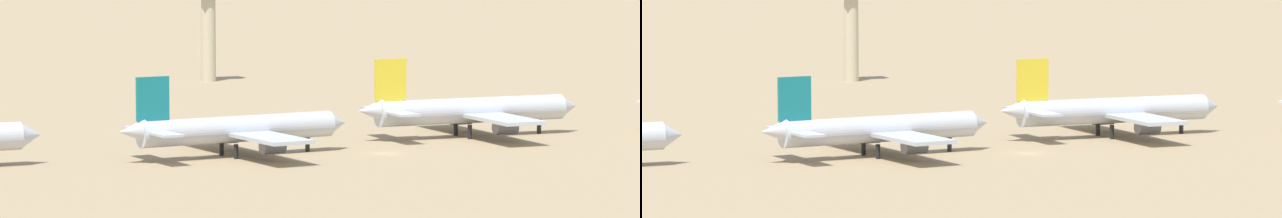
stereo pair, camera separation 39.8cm
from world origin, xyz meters
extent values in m
plane|color=#9E8460|center=(0.00, 0.00, 0.00)|extent=(4000.00, 4000.00, 0.00)
cone|color=silver|center=(-52.61, 7.63, 4.24)|extent=(3.17, 3.94, 3.83)
cylinder|color=silver|center=(-22.04, 5.06, 4.12)|extent=(31.64, 8.08, 3.92)
cone|color=silver|center=(-5.12, 7.34, 4.12)|extent=(3.41, 4.09, 3.73)
cone|color=silver|center=(-38.96, 2.78, 4.71)|extent=(4.33, 3.83, 3.34)
cube|color=#14727A|center=(-35.66, 3.23, 9.27)|extent=(5.12, 1.17, 6.38)
cube|color=silver|center=(-36.18, 7.12, 4.51)|extent=(4.00, 7.03, 0.35)
cube|color=silver|center=(-35.13, -0.66, 4.51)|extent=(4.00, 7.03, 0.35)
cube|color=silver|center=(-21.07, 5.19, 3.53)|extent=(10.80, 32.01, 0.55)
cylinder|color=slate|center=(-21.08, 12.61, 2.16)|extent=(3.79, 2.61, 2.16)
cylinder|color=slate|center=(-19.12, -1.97, 2.16)|extent=(3.79, 2.61, 2.16)
cylinder|color=black|center=(-10.22, 6.65, 1.08)|extent=(0.69, 0.69, 2.16)
cylinder|color=black|center=(-23.82, 7.20, 1.08)|extent=(0.69, 0.69, 2.16)
cylinder|color=black|center=(-23.19, 2.53, 1.08)|extent=(0.69, 0.69, 2.16)
cylinder|color=silver|center=(21.69, 14.77, 4.36)|extent=(33.23, 4.47, 4.15)
cone|color=silver|center=(39.73, 14.95, 4.36)|extent=(3.15, 3.97, 3.94)
cone|color=silver|center=(3.64, 14.60, 4.98)|extent=(4.18, 3.57, 3.53)
cube|color=yellow|center=(7.17, 14.63, 9.80)|extent=(5.40, 0.57, 6.74)
cube|color=silver|center=(7.13, 18.78, 4.77)|extent=(3.39, 7.08, 0.37)
cube|color=silver|center=(7.21, 10.48, 4.77)|extent=(3.39, 7.08, 0.37)
cube|color=silver|center=(22.72, 14.78, 3.73)|extent=(7.37, 33.25, 0.58)
cylinder|color=slate|center=(23.68, 22.57, 2.28)|extent=(3.76, 2.32, 2.28)
cylinder|color=slate|center=(23.83, 7.01, 2.28)|extent=(3.76, 2.32, 2.28)
cylinder|color=black|center=(34.30, 14.89, 1.14)|extent=(0.73, 0.73, 2.28)
cylinder|color=black|center=(20.11, 17.25, 1.14)|extent=(0.73, 0.73, 2.28)
cylinder|color=black|center=(20.15, 12.27, 1.14)|extent=(0.73, 0.73, 2.28)
cylinder|color=#C6B793|center=(16.74, 133.62, 9.64)|extent=(3.20, 3.20, 19.28)
camera|label=1|loc=(-110.61, -245.12, 33.43)|focal=101.07mm
camera|label=2|loc=(-110.24, -245.27, 33.43)|focal=101.07mm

